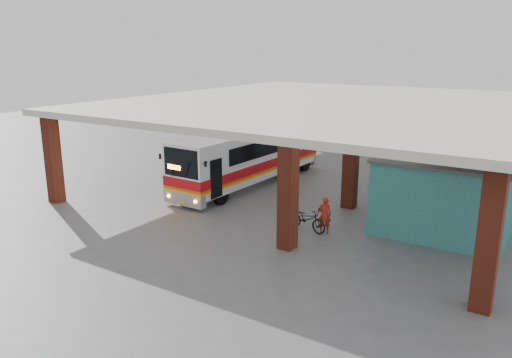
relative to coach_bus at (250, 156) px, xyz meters
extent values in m
plane|color=#515154|center=(3.28, -3.94, -1.63)|extent=(90.00, 90.00, 0.00)
cube|color=maroon|center=(6.28, -6.94, 0.55)|extent=(0.60, 0.60, 4.35)
cube|color=maroon|center=(6.28, -0.94, 0.55)|extent=(0.60, 0.60, 4.35)
cube|color=maroon|center=(6.28, 5.06, 0.55)|extent=(0.60, 0.60, 4.35)
cube|color=maroon|center=(-6.22, -7.94, 0.55)|extent=(0.60, 0.60, 4.35)
cube|color=maroon|center=(-6.22, 13.06, 0.55)|extent=(0.60, 0.60, 4.35)
cube|color=maroon|center=(13.28, -7.94, 0.55)|extent=(0.60, 0.60, 4.35)
cube|color=beige|center=(3.78, 2.56, 2.87)|extent=(21.00, 23.00, 0.30)
cube|color=#296762|center=(10.78, 0.06, -0.13)|extent=(5.00, 8.00, 3.00)
cube|color=#454545|center=(10.78, 0.06, 1.42)|extent=(5.20, 8.20, 0.12)
cube|color=#153A34|center=(8.26, -1.44, -0.58)|extent=(0.08, 0.95, 2.10)
cube|color=black|center=(8.26, 1.56, 0.17)|extent=(0.08, 1.20, 1.00)
cube|color=black|center=(8.23, 1.56, 0.17)|extent=(0.04, 1.30, 1.10)
cube|color=white|center=(0.00, 0.03, 0.14)|extent=(2.65, 11.21, 2.60)
cube|color=white|center=(-0.03, -0.90, 1.53)|extent=(1.20, 2.82, 0.23)
cube|color=#929398|center=(-0.16, -5.37, -1.12)|extent=(2.35, 0.44, 0.65)
cube|color=#B90C12|center=(0.00, 0.03, -0.37)|extent=(2.69, 11.21, 0.46)
cube|color=#D8550C|center=(0.00, 0.03, -0.67)|extent=(2.69, 11.21, 0.12)
cube|color=yellow|center=(0.00, 0.03, -0.77)|extent=(2.69, 11.21, 0.09)
cube|color=black|center=(-0.16, -5.50, 0.62)|extent=(2.07, 0.16, 1.35)
cube|color=black|center=(-1.15, 0.81, 0.60)|extent=(0.29, 8.36, 0.84)
cube|color=black|center=(1.19, 0.74, 0.60)|extent=(0.29, 8.36, 0.84)
cube|color=#FF5905|center=(-0.58, -5.55, 0.37)|extent=(0.79, 0.07, 0.20)
sphere|color=orange|center=(-1.00, -5.54, -1.09)|extent=(0.17, 0.17, 0.17)
sphere|color=orange|center=(0.67, -5.59, -1.09)|extent=(0.17, 0.17, 0.17)
cube|color=yellow|center=(-0.16, -5.58, -1.30)|extent=(0.42, 0.04, 0.11)
cylinder|color=black|center=(-1.09, -3.84, -1.16)|extent=(0.32, 0.94, 0.93)
cylinder|color=black|center=(0.87, -3.90, -1.16)|extent=(0.32, 0.94, 0.93)
cylinder|color=black|center=(-0.89, 3.31, -1.16)|extent=(0.32, 0.94, 0.93)
cylinder|color=black|center=(1.08, 3.25, -1.16)|extent=(0.32, 0.94, 0.93)
cylinder|color=black|center=(-0.85, 4.52, -1.16)|extent=(0.32, 0.94, 0.93)
cylinder|color=black|center=(1.11, 4.46, -1.16)|extent=(0.32, 0.94, 0.93)
imported|color=black|center=(6.03, -4.85, -1.12)|extent=(2.03, 1.04, 1.02)
imported|color=#B42716|center=(6.74, -4.66, -0.87)|extent=(0.66, 0.59, 1.52)
cube|color=red|center=(7.94, 4.53, -1.42)|extent=(0.45, 0.45, 0.05)
cube|color=red|center=(8.10, 4.57, -1.18)|extent=(0.13, 0.38, 0.54)
cylinder|color=black|center=(7.83, 4.35, -1.54)|extent=(0.03, 0.03, 0.18)
cylinder|color=black|center=(8.12, 4.42, -1.54)|extent=(0.03, 0.03, 0.18)
cylinder|color=black|center=(7.76, 4.65, -1.54)|extent=(0.03, 0.03, 0.18)
cylinder|color=black|center=(8.05, 4.72, -1.54)|extent=(0.03, 0.03, 0.18)
camera|label=1|loc=(14.89, -22.46, 5.75)|focal=35.00mm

